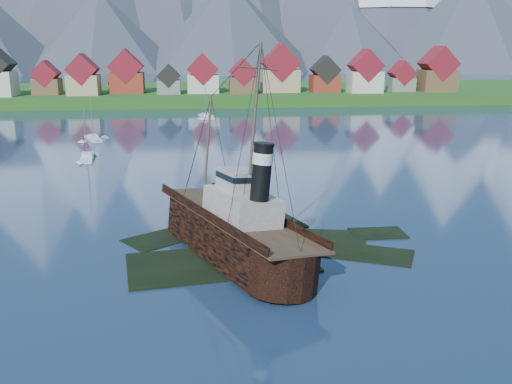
{
  "coord_description": "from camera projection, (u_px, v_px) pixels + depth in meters",
  "views": [
    {
      "loc": [
        -5.14,
        -54.04,
        21.04
      ],
      "look_at": [
        1.28,
        6.0,
        5.0
      ],
      "focal_mm": 40.0,
      "sensor_mm": 36.0,
      "label": 1
    }
  ],
  "objects": [
    {
      "name": "sailboat_c",
      "position": [
        93.0,
        139.0,
        124.73
      ],
      "size": [
        5.0,
        8.18,
        10.36
      ],
      "rotation": [
        0.0,
        0.0,
        0.4
      ],
      "color": "silver",
      "rests_on": "ground"
    },
    {
      "name": "seawall",
      "position": [
        211.0,
        108.0,
        184.72
      ],
      "size": [
        600.0,
        2.5,
        2.0
      ],
      "primitive_type": "cube",
      "color": "#3F3D38",
      "rests_on": "ground"
    },
    {
      "name": "sailboat_a",
      "position": [
        87.0,
        158.0,
        104.5
      ],
      "size": [
        3.01,
        8.65,
        10.34
      ],
      "rotation": [
        0.0,
        0.0,
        0.11
      ],
      "color": "silver",
      "rests_on": "ground"
    },
    {
      "name": "town",
      "position": [
        113.0,
        77.0,
        198.41
      ],
      "size": [
        250.96,
        16.69,
        17.3
      ],
      "color": "maroon",
      "rests_on": "ground"
    },
    {
      "name": "shoal",
      "position": [
        265.0,
        250.0,
        60.21
      ],
      "size": [
        31.71,
        21.24,
        1.14
      ],
      "color": "black",
      "rests_on": "ground"
    },
    {
      "name": "ground",
      "position": [
        250.0,
        255.0,
        57.87
      ],
      "size": [
        1400.0,
        1400.0,
        0.0
      ],
      "primitive_type": "plane",
      "color": "#1A2D4A",
      "rests_on": "ground"
    },
    {
      "name": "shore_bank",
      "position": [
        208.0,
        97.0,
        221.24
      ],
      "size": [
        600.0,
        80.0,
        3.2
      ],
      "primitive_type": "cube",
      "color": "#1A4D16",
      "rests_on": "ground"
    },
    {
      "name": "sailboat_e",
      "position": [
        206.0,
        117.0,
        161.0
      ],
      "size": [
        4.38,
        9.5,
        10.69
      ],
      "rotation": [
        0.0,
        0.0,
        0.23
      ],
      "color": "silver",
      "rests_on": "ground"
    },
    {
      "name": "tugboat_wreck",
      "position": [
        230.0,
        226.0,
        58.07
      ],
      "size": [
        6.5,
        28.01,
        22.2
      ],
      "rotation": [
        0.0,
        0.1,
        0.4
      ],
      "color": "black",
      "rests_on": "ground"
    }
  ]
}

